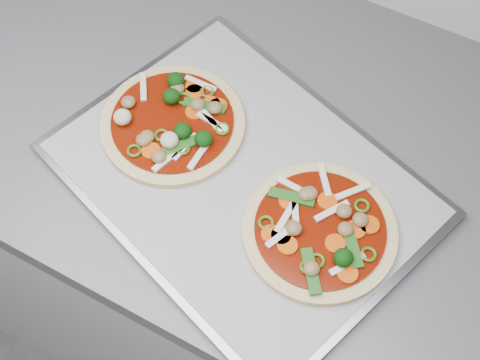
% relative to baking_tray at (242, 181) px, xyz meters
% --- Properties ---
extents(base_cabinet, '(3.60, 0.60, 0.86)m').
position_rel_baking_tray_xyz_m(base_cabinet, '(0.27, 0.08, -0.48)').
color(base_cabinet, silver).
rests_on(base_cabinet, ground).
extents(countertop, '(3.60, 0.60, 0.04)m').
position_rel_baking_tray_xyz_m(countertop, '(0.27, 0.08, -0.03)').
color(countertop, slate).
rests_on(countertop, base_cabinet).
extents(baking_tray, '(0.55, 0.47, 0.02)m').
position_rel_baking_tray_xyz_m(baking_tray, '(0.00, 0.00, 0.00)').
color(baking_tray, gray).
rests_on(baking_tray, countertop).
extents(parchment, '(0.52, 0.44, 0.00)m').
position_rel_baking_tray_xyz_m(parchment, '(0.00, 0.00, 0.01)').
color(parchment, '#98989E').
rests_on(parchment, baking_tray).
extents(pizza_left, '(0.20, 0.20, 0.03)m').
position_rel_baking_tray_xyz_m(pizza_left, '(-0.12, 0.03, 0.02)').
color(pizza_left, '#CBB67D').
rests_on(pizza_left, parchment).
extents(pizza_right, '(0.25, 0.25, 0.03)m').
position_rel_baking_tray_xyz_m(pizza_right, '(0.12, -0.03, 0.02)').
color(pizza_right, '#CBB67D').
rests_on(pizza_right, parchment).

